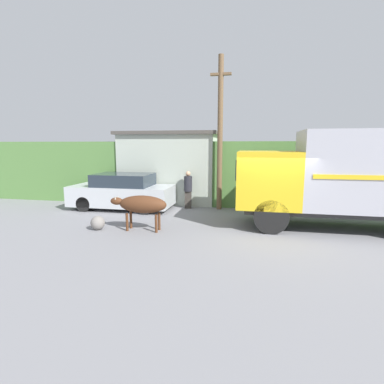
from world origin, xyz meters
name	(u,v)px	position (x,y,z in m)	size (l,w,h in m)	color
ground_plane	(273,231)	(0.00, 0.00, 0.00)	(60.00, 60.00, 0.00)	gray
hillside_embankment	(266,171)	(0.00, 6.11, 1.53)	(32.00, 5.34, 3.06)	#568442
building_backdrop	(170,167)	(-4.90, 4.56, 1.79)	(5.02, 2.70, 3.55)	#B2BCAD
cargo_truck	(348,176)	(2.45, 0.67, 1.87)	(7.06, 2.39, 3.39)	#2D2D2D
brown_cow	(142,205)	(-4.40, -0.82, 0.90)	(2.00, 0.60, 1.21)	#512D19
parked_suv	(122,192)	(-6.51, 2.27, 0.78)	(4.58, 1.89, 1.62)	silver
pedestrian_on_hill	(188,188)	(-3.60, 3.02, 0.94)	(0.44, 0.44, 1.72)	#38332D
utility_pole	(220,132)	(-2.18, 3.13, 3.45)	(0.90, 0.23, 6.68)	brown
roadside_rock	(98,223)	(-5.92, -1.05, 0.24)	(0.49, 0.49, 0.49)	gray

